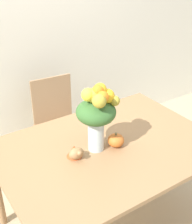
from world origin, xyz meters
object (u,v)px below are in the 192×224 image
Objects in this scene: flower_vase at (97,111)px; pumpkin at (116,140)px; turkey_figurine at (75,152)px; dining_chair_near_window at (58,124)px.

pumpkin is (0.13, -0.04, -0.25)m from flower_vase.
flower_vase is 0.31m from turkey_figurine.
flower_vase is 0.28m from pumpkin.
pumpkin is 0.30m from turkey_figurine.
turkey_figurine is at bearing -179.75° from flower_vase.
pumpkin is at bearing -8.02° from turkey_figurine.
pumpkin is at bearing -18.60° from flower_vase.
pumpkin is 0.99m from dining_chair_near_window.
dining_chair_near_window reaches higher than turkey_figurine.
flower_vase is 3.49× the size of turkey_figurine.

